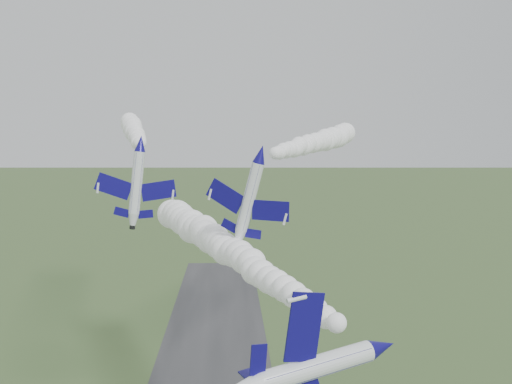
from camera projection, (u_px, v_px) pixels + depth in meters
jet_lead at (383, 347)px, 43.78m from camera, size 6.78×13.41×11.51m
smoke_trail_jet_lead at (225, 248)px, 78.09m from camera, size 30.70×64.53×5.48m
jet_pair_left at (141, 143)px, 74.05m from camera, size 10.43×12.35×3.11m
smoke_trail_jet_pair_left at (134, 130)px, 111.25m from camera, size 17.81×70.31×4.49m
jet_pair_right at (260, 154)px, 74.09m from camera, size 11.44×13.59×4.33m
smoke_trail_jet_pair_right at (318, 142)px, 102.07m from camera, size 23.97×49.92×4.44m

